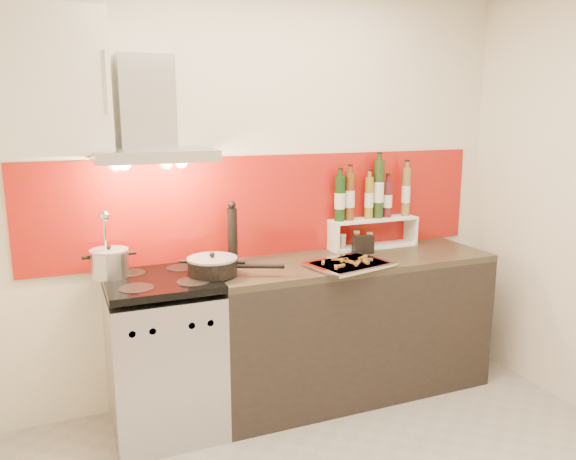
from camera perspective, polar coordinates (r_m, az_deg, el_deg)
name	(u,v)px	position (r m, az deg, el deg)	size (l,w,h in m)	color
back_wall	(261,193)	(3.56, -2.77, 3.74)	(3.40, 0.02, 2.60)	silver
backsplash	(269,206)	(3.58, -1.94, 2.49)	(3.00, 0.02, 0.64)	#9C2108
range_stove	(165,357)	(3.34, -12.44, -12.46)	(0.60, 0.60, 0.91)	#B7B7BA
counter	(350,325)	(3.71, 6.36, -9.58)	(1.80, 0.60, 0.90)	black
range_hood	(149,123)	(3.19, -13.95, 10.46)	(0.62, 0.50, 0.61)	#B7B7BA
upper_cabinet	(35,82)	(3.15, -24.33, 13.55)	(0.70, 0.35, 0.72)	beige
stock_pot	(110,263)	(3.25, -17.66, -3.21)	(0.21, 0.21, 0.18)	#B7B7BA
saute_pan	(214,266)	(3.17, -7.56, -3.64)	(0.52, 0.32, 0.13)	black
utensil_jar	(105,260)	(3.21, -18.08, -2.87)	(0.08, 0.12, 0.39)	silver
pepper_mill	(232,234)	(3.39, -5.68, -0.36)	(0.06, 0.06, 0.39)	black
step_shelf	(371,209)	(3.82, 8.42, 2.11)	(0.62, 0.17, 0.59)	white
caddy_box	(363,244)	(3.68, 7.63, -1.47)	(0.14, 0.06, 0.12)	black
baking_tray	(349,264)	(3.37, 6.21, -3.45)	(0.53, 0.45, 0.03)	silver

